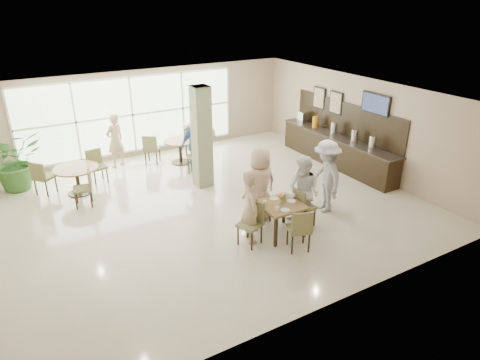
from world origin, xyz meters
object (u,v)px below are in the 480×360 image
round_table_left (76,173)px  adult_standing (115,141)px  teen_standing (326,176)px  teen_left (251,207)px  adult_a (195,144)px  adult_b (203,133)px  potted_plant (15,161)px  round_table_right (180,146)px  teen_right (304,192)px  buffet_counter (337,148)px  main_table (281,208)px  teen_far (260,184)px

round_table_left → adult_standing: (1.46, 1.43, 0.26)m
teen_standing → adult_standing: size_ratio=1.08×
adult_standing → teen_standing: bearing=99.8°
teen_left → adult_a: bearing=5.9°
teen_standing → adult_b: size_ratio=1.02×
potted_plant → round_table_right: bearing=-5.5°
teen_right → round_table_right: bearing=174.4°
buffet_counter → adult_a: (-4.06, 1.70, 0.33)m
round_table_left → potted_plant: size_ratio=0.73×
teen_standing → adult_standing: 6.60m
main_table → round_table_right: size_ratio=0.89×
round_table_left → round_table_right: 3.37m
adult_b → teen_far: bearing=-17.9°
round_table_left → teen_standing: size_ratio=0.64×
round_table_left → teen_left: size_ratio=0.71×
main_table → buffet_counter: buffet_counter is taller
potted_plant → round_table_left: bearing=-41.2°
round_table_right → teen_left: 5.15m
main_table → round_table_left: (-3.47, 4.49, -0.07)m
teen_far → teen_right: teen_far is taller
round_table_right → teen_right: size_ratio=0.61×
main_table → round_table_right: bearing=92.0°
round_table_right → adult_a: size_ratio=0.58×
main_table → teen_standing: 1.69m
teen_standing → adult_b: 4.88m
teen_right → adult_b: adult_b is taller
adult_standing → adult_b: bearing=140.5°
adult_b → adult_standing: 2.71m
potted_plant → adult_b: 5.44m
teen_far → teen_standing: bearing=160.4°
teen_left → teen_far: bearing=-29.1°
round_table_left → adult_a: (3.39, -0.19, 0.30)m
round_table_left → potted_plant: potted_plant is taller
round_table_left → potted_plant: (-1.36, 1.19, 0.22)m
teen_far → potted_plant: bearing=-47.7°
teen_left → adult_a: (0.64, 4.18, 0.06)m
main_table → adult_a: size_ratio=0.52×
teen_left → teen_standing: size_ratio=0.90×
teen_right → buffet_counter: bearing=112.4°
teen_left → teen_standing: bearing=-68.2°
teen_right → adult_standing: size_ratio=1.00×
teen_left → round_table_right: bearing=8.6°
round_table_right → adult_a: 1.00m
teen_right → teen_standing: 1.01m
potted_plant → teen_far: teen_far is taller
round_table_left → teen_right: bearing=-46.9°
main_table → adult_b: 5.21m
adult_a → adult_standing: adult_a is taller
teen_standing → adult_a: teen_standing is taller
teen_right → adult_b: size_ratio=0.95×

